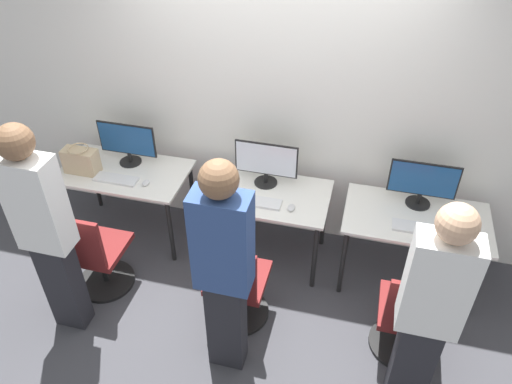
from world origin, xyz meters
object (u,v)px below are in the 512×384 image
object	(u,v)px
office_chair_left	(96,257)
person_right	(430,308)
person_left	(44,227)
handbag	(81,161)
office_chair_center	(236,288)
monitor_right	(423,183)
keyboard_center	(258,202)
person_center	(224,266)
mouse_right	(454,232)
keyboard_right	(418,228)
keyboard_left	(116,179)
monitor_center	(266,162)
office_chair_right	(409,321)
mouse_center	(291,208)
monitor_left	(127,142)
mouse_left	(146,183)

from	to	relation	value
office_chair_left	person_right	distance (m)	2.58
person_left	handbag	bearing A→B (deg)	108.78
office_chair_center	monitor_right	size ratio (longest dim) A/B	1.65
keyboard_center	person_center	world-z (taller)	person_center
mouse_right	keyboard_right	bearing A→B (deg)	-176.40
person_left	keyboard_right	world-z (taller)	person_left
keyboard_left	keyboard_right	size ratio (longest dim) A/B	1.00
monitor_center	keyboard_left	bearing A→B (deg)	-167.22
office_chair_center	keyboard_left	bearing A→B (deg)	153.72
person_left	office_chair_right	bearing A→B (deg)	7.92
person_center	person_right	distance (m)	1.25
person_left	office_chair_right	distance (m)	2.62
monitor_center	person_right	bearing A→B (deg)	-44.30
monitor_center	office_chair_right	distance (m)	1.64
office_chair_right	handbag	world-z (taller)	handbag
keyboard_center	office_chair_center	size ratio (longest dim) A/B	0.44
keyboard_left	keyboard_right	world-z (taller)	same
person_right	person_center	bearing A→B (deg)	-179.37
office_chair_left	person_center	xyz separation A→B (m)	(1.24, -0.40, 0.62)
office_chair_right	person_right	bearing A→B (deg)	-86.79
person_left	monitor_right	world-z (taller)	person_left
office_chair_center	handbag	world-z (taller)	handbag
mouse_center	keyboard_right	bearing A→B (deg)	0.58
office_chair_left	mouse_right	xyz separation A→B (m)	(2.72, 0.60, 0.37)
person_left	mouse_right	distance (m)	2.95
keyboard_center	monitor_right	size ratio (longest dim) A/B	0.73
monitor_center	monitor_right	distance (m)	1.26
monitor_right	person_right	xyz separation A→B (m)	(0.03, -1.29, 0.02)
monitor_center	keyboard_center	xyz separation A→B (m)	(0.00, -0.28, -0.20)
person_left	monitor_right	xyz separation A→B (m)	(2.51, 1.27, -0.07)
monitor_right	keyboard_right	distance (m)	0.38
monitor_left	mouse_right	xyz separation A→B (m)	(2.77, -0.27, -0.19)
monitor_left	office_chair_right	bearing A→B (deg)	-19.37
office_chair_center	mouse_center	bearing A→B (deg)	64.53
mouse_center	keyboard_center	bearing A→B (deg)	177.13
mouse_center	person_right	size ratio (longest dim) A/B	0.05
monitor_center	mouse_right	size ratio (longest dim) A/B	5.89
office_chair_left	monitor_center	world-z (taller)	monitor_center
office_chair_right	person_right	distance (m)	0.69
office_chair_left	person_center	bearing A→B (deg)	-17.76
handbag	mouse_right	bearing A→B (deg)	-0.55
person_left	office_chair_center	xyz separation A→B (m)	(1.25, 0.34, -0.63)
person_center	mouse_right	size ratio (longest dim) A/B	19.53
mouse_left	person_right	distance (m)	2.48
mouse_left	keyboard_left	bearing A→B (deg)	-178.29
office_chair_right	keyboard_center	bearing A→B (deg)	154.36
person_left	keyboard_center	bearing A→B (deg)	37.34
person_right	mouse_left	bearing A→B (deg)	156.69
mouse_center	mouse_left	bearing A→B (deg)	179.19
mouse_left	keyboard_center	distance (m)	0.98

